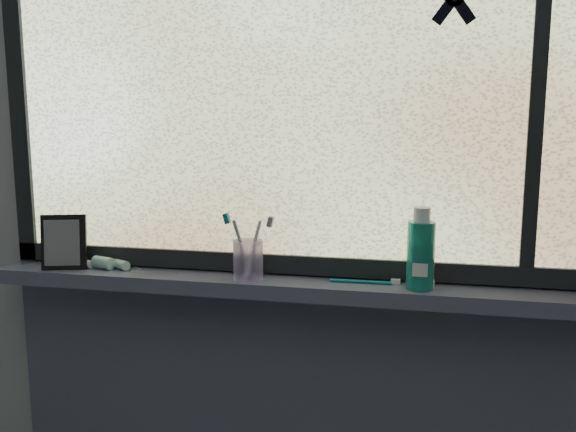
# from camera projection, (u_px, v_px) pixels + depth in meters

# --- Properties ---
(wall_back) EXTENTS (3.00, 0.01, 2.50)m
(wall_back) POSITION_uv_depth(u_px,v_px,m) (292.00, 188.00, 1.71)
(wall_back) COLOR #9EA3A8
(wall_back) RESTS_ON ground
(windowsill) EXTENTS (1.62, 0.14, 0.04)m
(windowsill) POSITION_uv_depth(u_px,v_px,m) (286.00, 287.00, 1.68)
(windowsill) COLOR #4B4D64
(windowsill) RESTS_ON wall_back
(window_pane) EXTENTS (1.50, 0.01, 1.00)m
(window_pane) POSITION_uv_depth(u_px,v_px,m) (290.00, 81.00, 1.64)
(window_pane) COLOR silver
(window_pane) RESTS_ON wall_back
(frame_bottom) EXTENTS (1.60, 0.03, 0.05)m
(frame_bottom) POSITION_uv_depth(u_px,v_px,m) (289.00, 264.00, 1.72)
(frame_bottom) COLOR black
(frame_bottom) RESTS_ON windowsill
(frame_left) EXTENTS (0.05, 0.03, 1.10)m
(frame_left) POSITION_uv_depth(u_px,v_px,m) (19.00, 83.00, 1.79)
(frame_left) COLOR black
(frame_left) RESTS_ON wall_back
(frame_mullion) EXTENTS (0.03, 0.03, 1.00)m
(frame_mullion) POSITION_uv_depth(u_px,v_px,m) (538.00, 79.00, 1.51)
(frame_mullion) COLOR black
(frame_mullion) RESTS_ON wall_back
(vanity_mirror) EXTENTS (0.13, 0.09, 0.15)m
(vanity_mirror) POSITION_uv_depth(u_px,v_px,m) (64.00, 242.00, 1.77)
(vanity_mirror) COLOR black
(vanity_mirror) RESTS_ON windowsill
(toothpaste_tube) EXTENTS (0.19, 0.11, 0.03)m
(toothpaste_tube) POSITION_uv_depth(u_px,v_px,m) (110.00, 263.00, 1.78)
(toothpaste_tube) COLOR white
(toothpaste_tube) RESTS_ON windowsill
(toothbrush_cup) EXTENTS (0.08, 0.08, 0.10)m
(toothbrush_cup) POSITION_uv_depth(u_px,v_px,m) (248.00, 260.00, 1.67)
(toothbrush_cup) COLOR #BCACE3
(toothbrush_cup) RESTS_ON windowsill
(toothbrush_lying) EXTENTS (0.19, 0.02, 0.01)m
(toothbrush_lying) POSITION_uv_depth(u_px,v_px,m) (361.00, 281.00, 1.64)
(toothbrush_lying) COLOR #0D767C
(toothbrush_lying) RESTS_ON windowsill
(mouthwash_bottle) EXTENTS (0.08, 0.08, 0.17)m
(mouthwash_bottle) POSITION_uv_depth(u_px,v_px,m) (421.00, 248.00, 1.57)
(mouthwash_bottle) COLOR #21AF98
(mouthwash_bottle) RESTS_ON windowsill
(cream_tube) EXTENTS (0.06, 0.06, 0.12)m
(cream_tube) POSITION_uv_depth(u_px,v_px,m) (425.00, 254.00, 1.58)
(cream_tube) COLOR silver
(cream_tube) RESTS_ON windowsill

